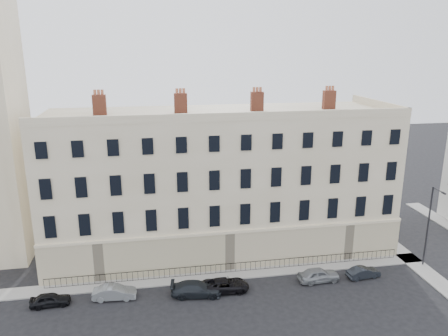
% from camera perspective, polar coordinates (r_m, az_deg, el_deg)
% --- Properties ---
extents(ground, '(160.00, 160.00, 0.00)m').
position_cam_1_polar(ground, '(41.34, 10.93, -16.19)').
color(ground, black).
rests_on(ground, ground).
extents(terrace, '(36.22, 12.22, 17.00)m').
position_cam_1_polar(terrace, '(47.31, -0.53, -1.70)').
color(terrace, beige).
rests_on(terrace, ground).
extents(pavement_terrace, '(48.00, 2.00, 0.12)m').
position_cam_1_polar(pavement_terrace, '(43.46, -4.35, -14.13)').
color(pavement_terrace, gray).
rests_on(pavement_terrace, ground).
extents(pavement_east_return, '(2.00, 24.00, 0.12)m').
position_cam_1_polar(pavement_east_return, '(53.00, 21.23, -9.47)').
color(pavement_east_return, gray).
rests_on(pavement_east_return, ground).
extents(railings, '(35.00, 0.04, 0.96)m').
position_cam_1_polar(railings, '(44.06, 0.90, -12.90)').
color(railings, black).
rests_on(railings, ground).
extents(car_a, '(3.42, 1.54, 1.14)m').
position_cam_1_polar(car_a, '(41.97, -21.74, -15.68)').
color(car_a, black).
rests_on(car_a, ground).
extents(car_b, '(3.87, 1.59, 1.25)m').
position_cam_1_polar(car_b, '(41.23, -14.10, -15.48)').
color(car_b, slate).
rests_on(car_b, ground).
extents(car_c, '(4.76, 2.43, 1.32)m').
position_cam_1_polar(car_c, '(40.58, -3.64, -15.47)').
color(car_c, black).
rests_on(car_c, ground).
extents(car_d, '(4.38, 2.10, 1.20)m').
position_cam_1_polar(car_d, '(41.15, 0.18, -15.06)').
color(car_d, black).
rests_on(car_d, ground).
extents(car_e, '(4.03, 1.80, 1.35)m').
position_cam_1_polar(car_e, '(43.55, 12.27, -13.48)').
color(car_e, gray).
rests_on(car_e, ground).
extents(car_f, '(3.40, 1.52, 1.08)m').
position_cam_1_polar(car_f, '(45.32, 17.74, -12.86)').
color(car_f, black).
rests_on(car_f, ground).
extents(streetlamp, '(0.27, 1.83, 8.46)m').
position_cam_1_polar(streetlamp, '(48.05, 25.22, -6.54)').
color(streetlamp, '#27272C').
rests_on(streetlamp, ground).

